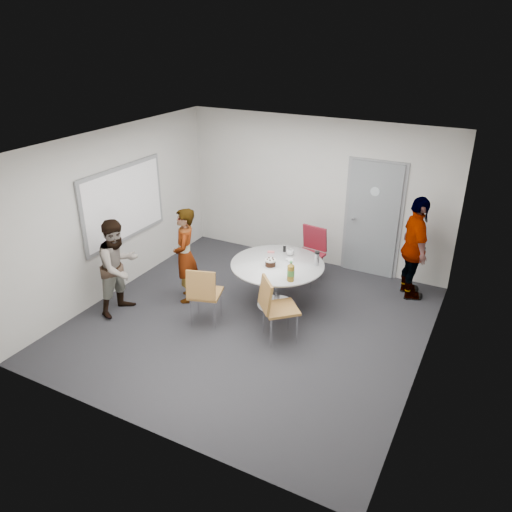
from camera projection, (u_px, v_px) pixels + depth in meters
The scene contains 15 objects.
floor at pixel (250, 322), 7.61m from camera, with size 5.00×5.00×0.00m, color black.
ceiling at pixel (249, 145), 6.46m from camera, with size 5.00×5.00×0.00m, color silver.
wall_back at pixel (315, 193), 9.04m from camera, with size 5.00×5.00×0.00m, color beige.
wall_left at pixel (114, 213), 8.09m from camera, with size 5.00×5.00×0.00m, color beige.
wall_right at pixel (433, 279), 5.99m from camera, with size 5.00×5.00×0.00m, color beige.
wall_front at pixel (133, 328), 5.03m from camera, with size 5.00×5.00×0.00m, color beige.
door at pixel (373, 220), 8.70m from camera, with size 1.02×0.17×2.12m.
whiteboard at pixel (124, 204), 8.19m from camera, with size 0.04×1.90×1.25m.
table at pixel (279, 270), 7.75m from camera, with size 1.45×1.45×1.07m.
chair_near_left at pixel (203, 291), 7.30m from camera, with size 0.57×0.60×0.95m.
chair_near_right at pixel (274, 303), 6.94m from camera, with size 0.68×0.68×0.98m.
chair_far at pixel (311, 249), 8.62m from camera, with size 0.53×0.57×0.98m.
person_main at pixel (185, 255), 7.94m from camera, with size 0.57×0.37×1.57m, color #A5C6EA.
person_left at pixel (119, 267), 7.61m from camera, with size 0.74×0.58×1.53m, color white.
person_right at pixel (415, 248), 7.99m from camera, with size 1.01×0.42×1.73m, color black.
Camera 1 is at (3.07, -5.69, 4.14)m, focal length 35.00 mm.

